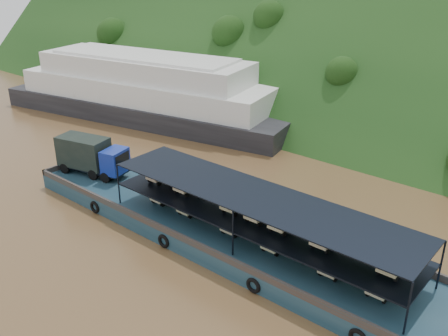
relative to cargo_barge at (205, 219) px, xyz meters
The scene contains 4 objects.
ground 1.98m from the cargo_barge, 91.88° to the left, with size 160.00×160.00×0.00m, color brown.
hillside 37.65m from the cargo_barge, 90.08° to the left, with size 140.00×28.00×28.00m, color #163613.
cargo_barge is the anchor object (origin of this frame).
passenger_ferry 29.89m from the cargo_barge, 146.32° to the left, with size 40.34×17.25×7.93m.
Camera 1 is at (22.02, -25.74, 19.66)m, focal length 40.00 mm.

